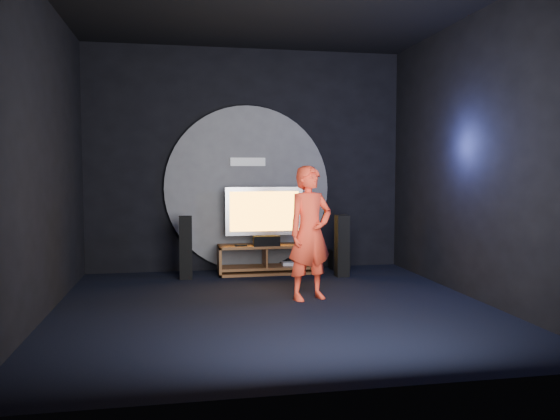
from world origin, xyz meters
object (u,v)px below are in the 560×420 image
object	(u,v)px
tower_speaker_left	(186,248)
media_console	(265,261)
tv	(264,213)
subwoofer	(339,259)
player	(310,233)
tower_speaker_right	(342,246)

from	to	relation	value
tower_speaker_left	media_console	bearing A→B (deg)	9.00
media_console	tv	size ratio (longest dim) A/B	1.20
tower_speaker_left	subwoofer	distance (m)	2.49
media_console	player	xyz separation A→B (m)	(0.27, -1.77, 0.62)
tower_speaker_left	player	distance (m)	2.19
tower_speaker_left	tower_speaker_right	size ratio (longest dim) A/B	1.00
tower_speaker_left	tower_speaker_right	xyz separation A→B (m)	(2.30, -0.22, 0.00)
subwoofer	media_console	bearing A→B (deg)	-171.69
media_console	tower_speaker_right	bearing A→B (deg)	-20.57
player	tower_speaker_right	bearing A→B (deg)	39.48
media_console	tv	world-z (taller)	tv
tower_speaker_right	subwoofer	distance (m)	0.68
tower_speaker_right	player	xyz separation A→B (m)	(-0.82, -1.35, 0.36)
tv	subwoofer	xyz separation A→B (m)	(1.24, 0.11, -0.77)
player	tower_speaker_left	bearing A→B (deg)	113.94
subwoofer	tv	bearing A→B (deg)	-174.80
media_console	player	size ratio (longest dim) A/B	0.88
tower_speaker_right	subwoofer	world-z (taller)	tower_speaker_right
media_console	tv	bearing A→B (deg)	95.89
media_console	player	distance (m)	1.89
subwoofer	player	xyz separation A→B (m)	(-0.96, -1.95, 0.66)
tv	tower_speaker_right	xyz separation A→B (m)	(1.10, -0.48, -0.47)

